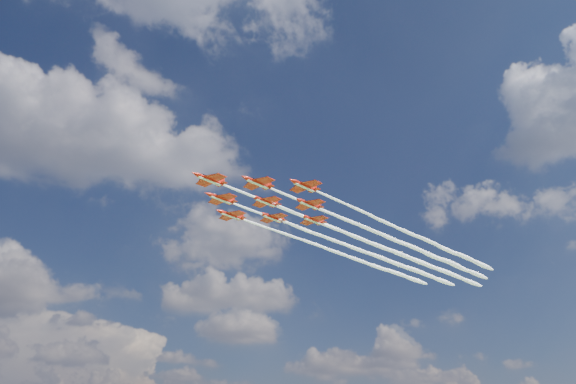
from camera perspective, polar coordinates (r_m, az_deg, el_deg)
name	(u,v)px	position (r m, az deg, el deg)	size (l,w,h in m)	color
jet_lead	(341,231)	(181.72, 5.39, -3.96)	(98.52, 61.41, 2.66)	red
jet_row2_port	(378,233)	(185.13, 9.16, -4.14)	(98.52, 61.41, 2.66)	red
jet_row2_starb	(342,244)	(193.52, 5.55, -5.23)	(98.52, 61.41, 2.66)	red
jet_row3_port	(415,235)	(189.31, 12.78, -4.30)	(98.52, 61.41, 2.66)	red
jet_row3_centre	(378,245)	(196.95, 9.10, -5.38)	(98.52, 61.41, 2.66)	red
jet_row3_starb	(344,255)	(205.41, 5.70, -6.36)	(98.52, 61.41, 2.66)	red
jet_row4_port	(412,247)	(201.11, 12.52, -5.50)	(98.52, 61.41, 2.66)	red
jet_row4_starb	(377,256)	(208.86, 9.05, -6.48)	(98.52, 61.41, 2.66)	red
jet_tail	(410,258)	(212.99, 12.29, -6.57)	(98.52, 61.41, 2.66)	red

